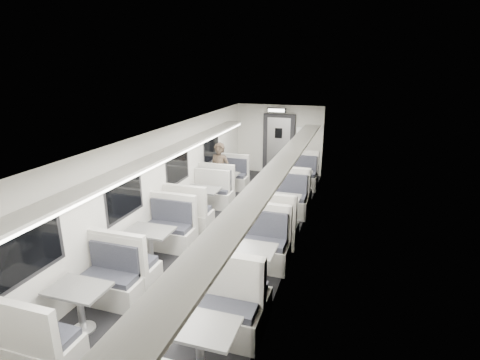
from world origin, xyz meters
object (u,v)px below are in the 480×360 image
Objects in this scene: exit_sign at (277,110)px; booth_right_c at (247,268)px; vestibule_door at (279,145)px; booth_left_b at (202,202)px; booth_right_b at (279,212)px; booth_right_a at (296,184)px; booth_left_c at (151,247)px; booth_left_a at (224,184)px; passenger at (220,173)px; booth_right_d at (200,352)px; booth_left_d at (81,308)px.

booth_right_c is at bearing -81.50° from exit_sign.
booth_left_b is at bearing -102.69° from vestibule_door.
vestibule_door is at bearing 102.47° from booth_right_b.
vestibule_door is at bearing 114.01° from booth_right_a.
booth_left_c is 0.94× the size of booth_right_c.
vestibule_door is at bearing 90.00° from exit_sign.
booth_left_a is 0.71m from passenger.
booth_left_c is 5.13m from booth_right_a.
booth_left_b is at bearing -104.19° from exit_sign.
booth_left_c is 2.01m from booth_right_c.
booth_left_a is 0.88× the size of booth_right_d.
passenger is (0.05, 3.64, 0.46)m from booth_left_c.
vestibule_door is at bearing 77.31° from booth_left_b.
booth_left_a is at bearing 114.62° from booth_right_c.
booth_right_d is at bearing -90.00° from booth_right_c.
booth_left_c is 3.16m from booth_right_b.
booth_right_b is at bearing -90.00° from booth_right_a.
booth_left_c reaches higher than booth_left_a.
booth_right_b is 2.33m from passenger.
booth_left_b is 3.39m from booth_right_c.
booth_left_d is 8.99m from vestibule_door.
booth_left_d is 0.90× the size of booth_right_c.
booth_left_b is at bearing -90.00° from booth_left_a.
exit_sign reaches higher than booth_right_a.
booth_left_d is at bearing -96.78° from exit_sign.
booth_right_c reaches higher than booth_left_c.
booth_left_a is 0.88× the size of booth_right_c.
booth_right_d is (2.00, -0.29, 0.04)m from booth_left_d.
passenger is at bearing 87.29° from booth_left_b.
booth_right_c reaches higher than booth_left_a.
vestibule_door reaches higher than booth_left_c.
booth_right_d is 8.97m from exit_sign.
booth_right_b is at bearing 65.48° from booth_left_d.
booth_left_b is 5.16m from booth_right_d.
booth_left_d is (0.00, -6.09, 0.01)m from booth_left_a.
booth_left_c is 3.44× the size of exit_sign.
exit_sign reaches higher than booth_right_c.
booth_left_b is 0.98× the size of booth_right_a.
booth_left_a is 1.17× the size of passenger.
booth_right_c reaches higher than booth_left_b.
booth_left_d is (0.00, -4.46, -0.02)m from booth_left_b.
booth_left_c is at bearing -90.00° from booth_left_b.
booth_right_c is at bearing -6.20° from booth_left_c.
booth_left_a is 3.18m from exit_sign.
booth_left_d is 0.94× the size of booth_right_a.
vestibule_door is at bearing 83.59° from booth_left_d.
booth_left_a is 2.63m from booth_right_b.
exit_sign is at bearing 81.22° from booth_left_c.
passenger reaches higher than booth_left_b.
booth_right_d is at bearing -90.00° from booth_right_b.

